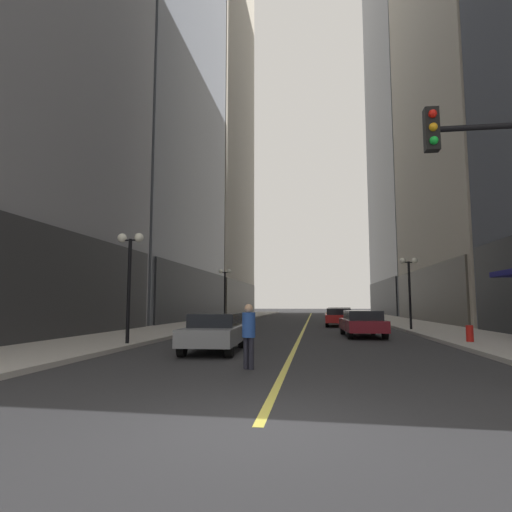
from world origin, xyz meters
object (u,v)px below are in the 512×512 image
car_maroon (362,322)px  street_lamp_left_near (130,263)px  street_lamp_right_mid (409,277)px  fire_hydrant_right (470,335)px  pedestrian_in_blue_hoodie (249,331)px  car_yellow (339,314)px  car_grey (215,331)px  street_lamp_left_far (225,284)px  car_red (338,316)px

car_maroon → street_lamp_left_near: size_ratio=1.06×
street_lamp_right_mid → fire_hydrant_right: (0.50, -8.43, -2.86)m
car_maroon → pedestrian_in_blue_hoodie: (-4.02, -11.30, 0.24)m
car_yellow → pedestrian_in_blue_hoodie: bearing=-97.6°
car_maroon → fire_hydrant_right: 5.45m
car_grey → street_lamp_left_near: street_lamp_left_near is taller
pedestrian_in_blue_hoodie → street_lamp_left_far: street_lamp_left_far is taller
street_lamp_right_mid → pedestrian_in_blue_hoodie: bearing=-114.8°
car_maroon → car_grey: bearing=-127.4°
fire_hydrant_right → street_lamp_left_near: bearing=-169.1°
pedestrian_in_blue_hoodie → street_lamp_right_mid: (7.32, 15.84, 2.29)m
car_yellow → car_maroon: bearing=-89.0°
street_lamp_left_far → street_lamp_right_mid: (12.80, -6.88, 0.00)m
car_red → car_maroon: bearing=-86.2°
car_maroon → street_lamp_left_far: (-9.50, 11.42, 2.54)m
car_yellow → street_lamp_right_mid: (3.58, -12.29, 2.54)m
car_maroon → fire_hydrant_right: size_ratio=5.85×
car_grey → fire_hydrant_right: bearing=20.9°
car_grey → car_yellow: 25.00m
car_grey → car_yellow: (5.50, 24.39, 0.00)m
car_yellow → street_lamp_left_near: size_ratio=0.98×
street_lamp_left_near → car_red: bearing=62.1°
car_grey → street_lamp_right_mid: bearing=53.1°
car_red → fire_hydrant_right: 14.84m
car_yellow → pedestrian_in_blue_hoodie: size_ratio=2.61×
pedestrian_in_blue_hoodie → street_lamp_left_near: 7.67m
car_yellow → pedestrian_in_blue_hoodie: (-3.74, -28.14, 0.24)m
car_grey → street_lamp_right_mid: (9.08, 12.09, 2.54)m
street_lamp_left_near → fire_hydrant_right: (13.30, 2.56, -2.86)m
street_lamp_left_near → street_lamp_right_mid: same height
car_red → street_lamp_left_near: (-8.83, -16.70, 2.54)m
car_red → car_yellow: bearing=86.6°
street_lamp_left_near → street_lamp_left_far: (0.00, 17.87, 0.00)m
car_red → street_lamp_right_mid: size_ratio=1.08×
car_maroon → car_yellow: same height
car_maroon → pedestrian_in_blue_hoodie: 12.00m
pedestrian_in_blue_hoodie → street_lamp_left_far: size_ratio=0.37×
car_red → fire_hydrant_right: bearing=-72.4°
street_lamp_right_mid → fire_hydrant_right: size_ratio=5.54×
car_grey → car_maroon: bearing=52.6°
car_maroon → street_lamp_right_mid: bearing=54.0°
pedestrian_in_blue_hoodie → street_lamp_left_far: bearing=103.6°
car_yellow → pedestrian_in_blue_hoodie: pedestrian_in_blue_hoodie is taller
street_lamp_left_near → car_maroon: bearing=34.2°
car_grey → fire_hydrant_right: (9.58, 3.66, -0.32)m
pedestrian_in_blue_hoodie → fire_hydrant_right: size_ratio=2.07×
pedestrian_in_blue_hoodie → car_red: bearing=81.2°
fire_hydrant_right → street_lamp_left_far: bearing=131.0°
fire_hydrant_right → car_red: bearing=107.6°
pedestrian_in_blue_hoodie → fire_hydrant_right: pedestrian_in_blue_hoodie is taller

